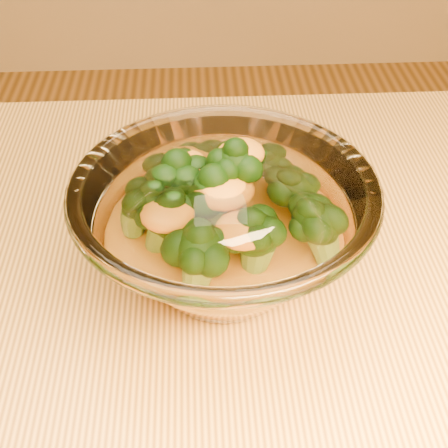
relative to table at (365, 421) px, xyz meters
name	(u,v)px	position (x,y,z in m)	size (l,w,h in m)	color
table	(365,421)	(0.00, 0.00, 0.00)	(1.20, 0.80, 0.75)	gold
glass_bowl	(224,229)	(-0.12, 0.08, 0.15)	(0.24, 0.24, 0.11)	white
cheese_sauce	(224,249)	(-0.12, 0.08, 0.13)	(0.14, 0.14, 0.04)	orange
broccoli_heap	(220,205)	(-0.12, 0.09, 0.17)	(0.17, 0.15, 0.09)	black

